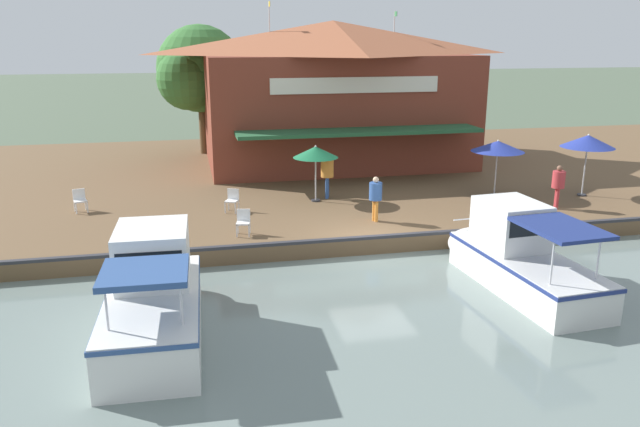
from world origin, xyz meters
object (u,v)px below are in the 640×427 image
at_px(patio_umbrella_far_corner, 316,152).
at_px(motorboat_distant_upstream, 155,296).
at_px(waterfront_restaurant, 333,91).
at_px(person_near_entrance, 558,182).
at_px(cafe_chair_under_first_umbrella, 80,199).
at_px(cafe_chair_far_corner_seat, 243,221).
at_px(motorboat_far_downstream, 514,256).
at_px(person_mid_patio, 327,170).
at_px(patio_umbrella_mid_patio_left, 498,146).
at_px(person_at_quay_edge, 376,194).
at_px(patio_umbrella_by_entrance, 588,141).
at_px(cafe_chair_facing_river, 232,199).
at_px(tree_upstream_bank, 197,72).

xyz_separation_m(patio_umbrella_far_corner, motorboat_distant_upstream, (9.31, -5.91, -1.60)).
height_order(waterfront_restaurant, person_near_entrance, waterfront_restaurant).
bearing_deg(cafe_chair_under_first_umbrella, waterfront_restaurant, 123.77).
bearing_deg(cafe_chair_far_corner_seat, patio_umbrella_far_corner, 139.25).
distance_m(cafe_chair_far_corner_seat, person_near_entrance, 12.08).
distance_m(cafe_chair_far_corner_seat, cafe_chair_under_first_umbrella, 7.08).
bearing_deg(patio_umbrella_far_corner, person_near_entrance, 70.84).
height_order(cafe_chair_under_first_umbrella, motorboat_far_downstream, motorboat_far_downstream).
relative_size(cafe_chair_far_corner_seat, person_mid_patio, 0.47).
distance_m(waterfront_restaurant, motorboat_far_downstream, 16.86).
xyz_separation_m(patio_umbrella_mid_patio_left, person_at_quay_edge, (2.52, -5.94, -1.05)).
distance_m(patio_umbrella_by_entrance, person_at_quay_edge, 9.73).
distance_m(cafe_chair_facing_river, cafe_chair_under_first_umbrella, 5.73).
relative_size(cafe_chair_under_first_umbrella, motorboat_far_downstream, 0.13).
height_order(patio_umbrella_by_entrance, motorboat_far_downstream, patio_umbrella_by_entrance).
distance_m(patio_umbrella_far_corner, cafe_chair_under_first_umbrella, 9.12).
bearing_deg(person_near_entrance, patio_umbrella_mid_patio_left, -150.31).
xyz_separation_m(cafe_chair_facing_river, cafe_chair_far_corner_seat, (2.94, 0.13, 0.00)).
bearing_deg(patio_umbrella_mid_patio_left, person_at_quay_edge, -67.03).
bearing_deg(person_near_entrance, patio_umbrella_by_entrance, 125.76).
bearing_deg(motorboat_distant_upstream, motorboat_far_downstream, 95.70).
xyz_separation_m(patio_umbrella_by_entrance, motorboat_distant_upstream, (7.84, -16.90, -1.88)).
xyz_separation_m(cafe_chair_under_first_umbrella, person_mid_patio, (0.00, 9.54, 0.68)).
bearing_deg(waterfront_restaurant, patio_umbrella_by_entrance, 41.01).
height_order(cafe_chair_facing_river, motorboat_far_downstream, motorboat_far_downstream).
relative_size(person_near_entrance, motorboat_far_downstream, 0.26).
distance_m(patio_umbrella_far_corner, patio_umbrella_by_entrance, 11.09).
height_order(cafe_chair_under_first_umbrella, person_at_quay_edge, person_at_quay_edge).
relative_size(motorboat_far_downstream, tree_upstream_bank, 0.91).
bearing_deg(motorboat_distant_upstream, cafe_chair_far_corner_seat, 154.37).
bearing_deg(waterfront_restaurant, motorboat_distant_upstream, -26.07).
height_order(patio_umbrella_by_entrance, cafe_chair_under_first_umbrella, patio_umbrella_by_entrance).
height_order(person_near_entrance, motorboat_far_downstream, motorboat_far_downstream).
height_order(patio_umbrella_mid_patio_left, person_near_entrance, patio_umbrella_mid_patio_left).
xyz_separation_m(patio_umbrella_far_corner, cafe_chair_facing_river, (0.83, -3.38, -1.51)).
bearing_deg(patio_umbrella_by_entrance, person_near_entrance, -54.24).
relative_size(cafe_chair_far_corner_seat, motorboat_distant_upstream, 0.14).
bearing_deg(cafe_chair_facing_river, patio_umbrella_far_corner, 103.84).
xyz_separation_m(waterfront_restaurant, tree_upstream_bank, (-3.37, -6.76, 0.90)).
relative_size(waterfront_restaurant, patio_umbrella_far_corner, 6.02).
relative_size(person_near_entrance, tree_upstream_bank, 0.24).
relative_size(patio_umbrella_far_corner, cafe_chair_facing_river, 2.65).
relative_size(person_at_quay_edge, motorboat_far_downstream, 0.26).
distance_m(waterfront_restaurant, patio_umbrella_by_entrance, 12.81).
height_order(cafe_chair_facing_river, motorboat_distant_upstream, motorboat_distant_upstream).
relative_size(patio_umbrella_by_entrance, motorboat_far_downstream, 0.40).
height_order(patio_umbrella_mid_patio_left, tree_upstream_bank, tree_upstream_bank).
bearing_deg(person_near_entrance, cafe_chair_under_first_umbrella, -100.93).
relative_size(waterfront_restaurant, person_at_quay_edge, 8.36).
bearing_deg(cafe_chair_far_corner_seat, person_mid_patio, 137.45).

